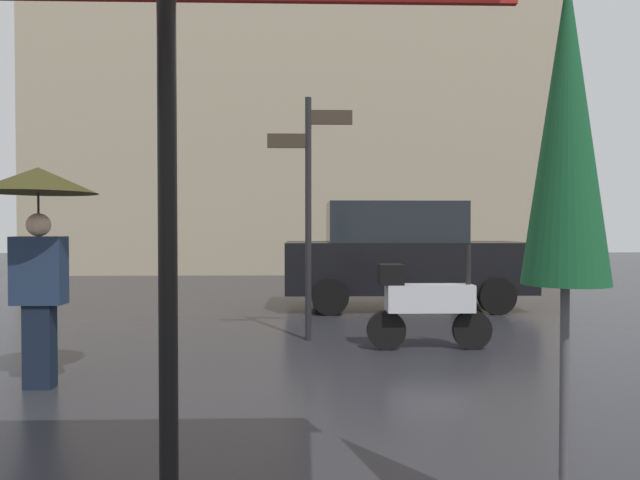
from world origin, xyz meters
TOP-DOWN VIEW (x-y plane):
  - folded_patio_umbrella_near at (1.40, -0.61)m, footprint 0.43×0.43m
  - pedestrian_with_umbrella at (-2.03, 2.19)m, footprint 1.01×1.01m
  - parked_scooter at (1.77, 3.68)m, footprint 1.48×0.32m
  - parked_car_left at (2.09, 7.16)m, footprint 4.27×1.89m
  - street_signpost at (0.39, 4.26)m, footprint 1.08×0.08m
  - building_block at (0.00, 15.30)m, footprint 16.64×2.41m

SIDE VIEW (x-z plane):
  - parked_scooter at x=1.77m, z-range -0.06..1.18m
  - parked_car_left at x=2.09m, z-range 0.01..1.91m
  - pedestrian_with_umbrella at x=-2.03m, z-range 0.60..2.57m
  - folded_patio_umbrella_near at x=1.40m, z-range 0.49..2.95m
  - street_signpost at x=0.39m, z-range 0.32..3.42m
  - building_block at x=0.00m, z-range 0.00..16.95m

